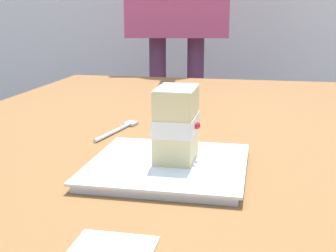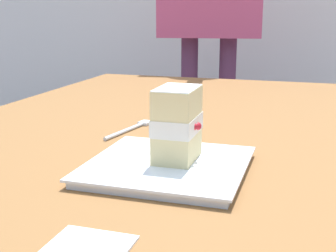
{
  "view_description": "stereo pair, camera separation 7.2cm",
  "coord_description": "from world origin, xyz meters",
  "px_view_note": "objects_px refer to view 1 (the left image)",
  "views": [
    {
      "loc": [
        0.9,
        0.22,
        0.94
      ],
      "look_at": [
        0.22,
        0.08,
        0.76
      ],
      "focal_mm": 49.61,
      "sensor_mm": 36.0,
      "label": 1
    },
    {
      "loc": [
        0.89,
        0.29,
        0.94
      ],
      "look_at": [
        0.22,
        0.08,
        0.76
      ],
      "focal_mm": 49.61,
      "sensor_mm": 36.0,
      "label": 2
    }
  ],
  "objects_px": {
    "patio_table": "(150,169)",
    "dessert_plate": "(168,166)",
    "cake_slice": "(176,124)",
    "dessert_fork": "(119,129)"
  },
  "relations": [
    {
      "from": "patio_table",
      "to": "cake_slice",
      "type": "xyz_separation_m",
      "value": [
        0.2,
        0.09,
        0.15
      ]
    },
    {
      "from": "dessert_plate",
      "to": "cake_slice",
      "type": "relative_size",
      "value": 2.1
    },
    {
      "from": "dessert_plate",
      "to": "dessert_fork",
      "type": "bearing_deg",
      "value": -146.0
    },
    {
      "from": "patio_table",
      "to": "dessert_plate",
      "type": "height_order",
      "value": "dessert_plate"
    },
    {
      "from": "dessert_plate",
      "to": "dessert_fork",
      "type": "relative_size",
      "value": 1.45
    },
    {
      "from": "dessert_fork",
      "to": "patio_table",
      "type": "bearing_deg",
      "value": 81.93
    },
    {
      "from": "dessert_plate",
      "to": "dessert_fork",
      "type": "xyz_separation_m",
      "value": [
        -0.23,
        -0.15,
        -0.0
      ]
    },
    {
      "from": "dessert_plate",
      "to": "dessert_fork",
      "type": "distance_m",
      "value": 0.27
    },
    {
      "from": "dessert_plate",
      "to": "dessert_fork",
      "type": "height_order",
      "value": "dessert_plate"
    },
    {
      "from": "patio_table",
      "to": "cake_slice",
      "type": "relative_size",
      "value": 13.92
    }
  ]
}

